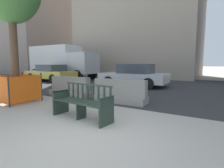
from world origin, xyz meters
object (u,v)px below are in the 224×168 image
Objects in this scene: jersey_barrier_left at (70,88)px; car_taxi_near at (51,73)px; jersey_barrier_centre at (120,93)px; construction_fence at (17,88)px; car_sedan_mid at (134,75)px; street_bench at (82,103)px; delivery_truck at (62,61)px.

car_taxi_near reaches higher than jersey_barrier_left.
construction_fence is (-3.28, -1.92, 0.19)m from jersey_barrier_centre.
car_sedan_mid is at bearing 108.11° from jersey_barrier_centre.
street_bench is 10.57m from car_taxi_near.
street_bench is at bearing -35.13° from car_taxi_near.
car_sedan_mid is at bearing 77.72° from jersey_barrier_left.
car_taxi_near is at bearing -62.55° from delivery_truck.
jersey_barrier_left is 0.48× the size of car_sedan_mid.
construction_fence is at bearing 175.56° from street_bench.
car_taxi_near is at bearing 132.11° from construction_fence.
street_bench is at bearing -87.22° from jersey_barrier_centre.
jersey_barrier_centre is at bearing -32.43° from delivery_truck.
car_taxi_near is at bearing -175.46° from car_sedan_mid.
jersey_barrier_centre is 0.30× the size of delivery_truck.
jersey_barrier_left is 0.29× the size of delivery_truck.
car_taxi_near is (-5.26, 5.82, 0.13)m from construction_fence.
jersey_barrier_centre is at bearing 92.78° from street_bench.
jersey_barrier_left is 7.27m from car_taxi_near.
car_sedan_mid is 8.49m from delivery_truck.
jersey_barrier_left is at bearing -179.16° from jersey_barrier_centre.
car_taxi_near is (-8.64, 6.08, 0.26)m from street_bench.
car_taxi_near reaches higher than jersey_barrier_centre.
jersey_barrier_centre is at bearing -24.56° from car_taxi_near.
jersey_barrier_centre is at bearing 0.84° from jersey_barrier_left.
jersey_barrier_centre is 0.49× the size of car_sedan_mid.
jersey_barrier_centre is 11.59m from delivery_truck.
jersey_barrier_left is at bearing -102.28° from car_sedan_mid.
street_bench is 0.25× the size of delivery_truck.
car_taxi_near is at bearing 144.87° from street_bench.
jersey_barrier_centre and jersey_barrier_left have the same top height.
delivery_truck is at bearing 147.57° from jersey_barrier_centre.
jersey_barrier_centre is 1.61× the size of construction_fence.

